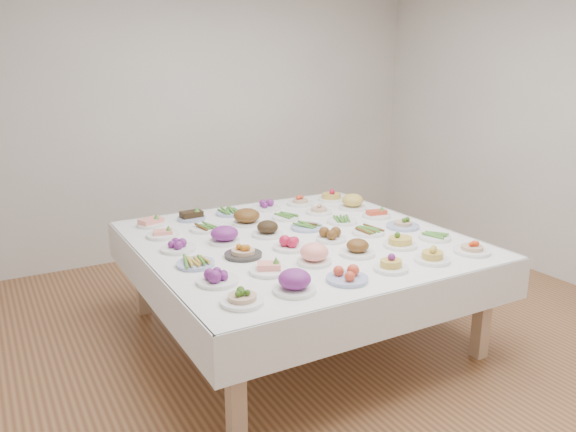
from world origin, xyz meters
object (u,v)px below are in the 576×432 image
dish_35 (331,194)px  dish_0 (242,295)px  display_table (298,247)px  dish_18 (178,244)px

dish_35 → dish_0: bearing=-135.1°
display_table → dish_18: dish_18 is taller
dish_18 → dish_35: 1.80m
dish_0 → display_table: bearing=45.1°
dish_18 → display_table: bearing=-11.1°
display_table → dish_18: bearing=168.9°
dish_18 → dish_35: (1.68, 0.67, 0.02)m
dish_0 → dish_35: (1.67, 1.66, 0.01)m
dish_0 → dish_18: bearing=90.6°
display_table → dish_0: 1.18m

